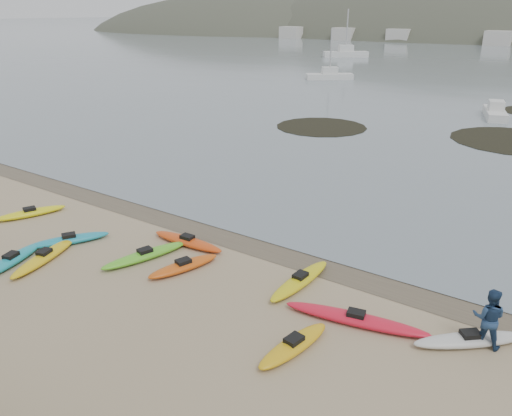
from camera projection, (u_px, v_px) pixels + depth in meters
The scene contains 5 objects.
ground at pixel (256, 240), 21.95m from camera, with size 600.00×600.00×0.00m, color tan.
wet_sand at pixel (252, 242), 21.72m from camera, with size 60.00×60.00×0.00m, color brown.
kayaks at pixel (178, 269), 19.10m from camera, with size 22.64×8.62×0.34m.
person_east at pixel (489, 318), 14.71m from camera, with size 0.93×0.72×1.91m, color navy.
kelp_mats at pixel (467, 128), 42.56m from camera, with size 23.29×25.88×0.04m.
Camera 1 is at (11.30, -16.36, 9.40)m, focal length 35.00 mm.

